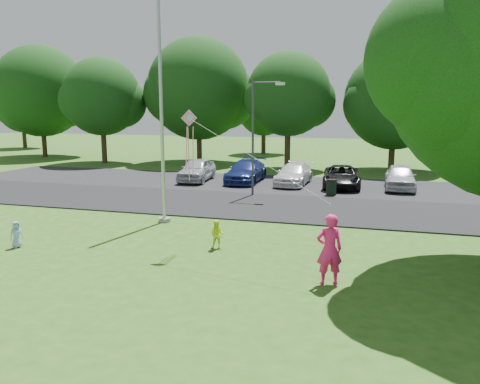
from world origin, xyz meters
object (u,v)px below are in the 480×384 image
(trash_can, at_px, (331,188))
(child_yellow, at_px, (217,235))
(kite, at_px, (192,134))
(street_lamp, at_px, (257,127))
(flagpole, at_px, (162,120))
(woman, at_px, (329,249))
(child_blue, at_px, (16,234))

(trash_can, distance_m, child_yellow, 10.93)
(kite, bearing_deg, street_lamp, 82.22)
(flagpole, distance_m, street_lamp, 6.93)
(flagpole, xyz_separation_m, street_lamp, (2.34, 6.50, -0.53))
(woman, height_order, child_yellow, woman)
(flagpole, bearing_deg, kite, -51.64)
(street_lamp, relative_size, child_blue, 6.67)
(street_lamp, bearing_deg, child_yellow, -83.45)
(flagpole, xyz_separation_m, child_yellow, (3.30, -2.97, -3.67))
(street_lamp, bearing_deg, trash_can, 16.69)
(street_lamp, xyz_separation_m, trash_can, (3.79, 1.08, -3.18))
(flagpole, height_order, child_yellow, flagpole)
(flagpole, distance_m, child_blue, 6.78)
(trash_can, relative_size, woman, 0.47)
(flagpole, relative_size, child_yellow, 10.17)
(flagpole, bearing_deg, child_blue, -125.00)
(trash_can, distance_m, woman, 12.80)
(trash_can, bearing_deg, woman, -85.39)
(street_lamp, distance_m, kite, 9.79)
(flagpole, xyz_separation_m, child_blue, (-3.26, -4.65, -3.71))
(flagpole, height_order, child_blue, flagpole)
(flagpole, relative_size, woman, 5.18)
(child_yellow, bearing_deg, kite, -163.59)
(flagpole, bearing_deg, child_yellow, -42.04)
(woman, distance_m, child_blue, 10.44)
(child_yellow, xyz_separation_m, child_blue, (-6.55, -1.68, -0.04))
(kite, bearing_deg, child_blue, -176.09)
(street_lamp, xyz_separation_m, woman, (4.82, -11.66, -2.67))
(child_yellow, xyz_separation_m, kite, (-0.70, -0.31, 3.33))
(flagpole, distance_m, woman, 9.39)
(street_lamp, height_order, trash_can, street_lamp)
(street_lamp, bearing_deg, flagpole, -109.00)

